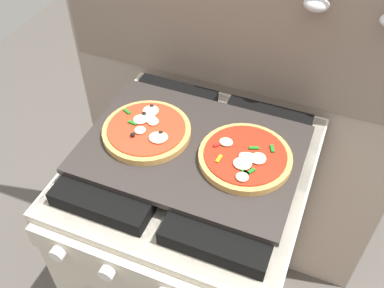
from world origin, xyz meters
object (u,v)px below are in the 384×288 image
object	(u,v)px
pizza_left	(147,131)
pizza_right	(245,157)
baking_tray	(192,149)
stove	(192,248)

from	to	relation	value
pizza_left	pizza_right	xyz separation A→B (m)	(0.26, 0.01, -0.00)
pizza_right	pizza_left	bearing A→B (deg)	-178.73
baking_tray	pizza_right	xyz separation A→B (m)	(0.14, 0.01, 0.02)
stove	baking_tray	bearing A→B (deg)	90.00
baking_tray	pizza_left	size ratio (longest dim) A/B	2.39
stove	baking_tray	xyz separation A→B (m)	(0.00, 0.00, 0.46)
baking_tray	pizza_left	bearing A→B (deg)	-179.80
stove	pizza_left	world-z (taller)	pizza_left
stove	pizza_left	size ratio (longest dim) A/B	3.99
stove	pizza_right	distance (m)	0.50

